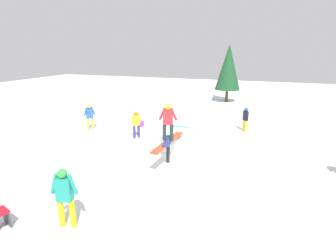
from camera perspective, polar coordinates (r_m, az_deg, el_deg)
ground_plane at (r=10.39m, az=-0.00°, el=-7.92°), size 60.00×60.00×0.00m
rail_feature at (r=10.10m, az=-0.00°, el=-4.02°), size 2.55×0.44×0.89m
snow_kicker_ramp at (r=11.69m, az=3.20°, el=-3.29°), size 1.89×1.61×0.69m
main_rider_on_rail at (r=9.83m, az=-0.00°, el=0.72°), size 1.34×0.72×1.44m
bystander_yellow at (r=13.05m, az=-6.93°, el=0.64°), size 0.53×0.40×1.36m
bystander_teal at (r=7.01m, az=-21.56°, el=-13.78°), size 0.31×0.70×1.57m
bystander_black at (r=14.59m, az=16.50°, el=1.67°), size 0.56×0.34×1.33m
bystander_blue at (r=14.98m, az=-16.69°, el=2.16°), size 0.55×0.46×1.40m
loose_snowboard_cyan at (r=14.89m, az=3.46°, el=-0.32°), size 0.58×1.36×0.02m
backpack_on_snow at (r=15.12m, az=-5.97°, el=0.51°), size 0.37×0.34×0.34m
pine_tree_near at (r=22.64m, az=13.02°, el=12.35°), size 2.07×2.07×4.71m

